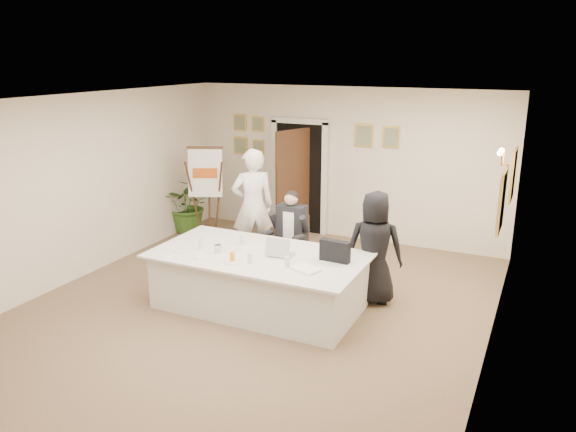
% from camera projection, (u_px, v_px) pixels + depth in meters
% --- Properties ---
extents(floor, '(7.00, 7.00, 0.00)m').
position_uv_depth(floor, '(255.00, 308.00, 7.69)').
color(floor, brown).
rests_on(floor, ground).
extents(ceiling, '(6.00, 7.00, 0.02)m').
position_uv_depth(ceiling, '(252.00, 100.00, 6.91)').
color(ceiling, white).
rests_on(ceiling, wall_back).
extents(wall_back, '(6.00, 0.10, 2.80)m').
position_uv_depth(wall_back, '(345.00, 164.00, 10.34)').
color(wall_back, beige).
rests_on(wall_back, floor).
extents(wall_front, '(6.00, 0.10, 2.80)m').
position_uv_depth(wall_front, '(33.00, 320.00, 4.26)').
color(wall_front, beige).
rests_on(wall_front, floor).
extents(wall_left, '(0.10, 7.00, 2.80)m').
position_uv_depth(wall_left, '(81.00, 187.00, 8.53)').
color(wall_left, beige).
rests_on(wall_left, floor).
extents(wall_right, '(0.10, 7.00, 2.80)m').
position_uv_depth(wall_right, '(497.00, 241.00, 6.07)').
color(wall_right, beige).
rests_on(wall_right, floor).
extents(doorway, '(1.14, 0.86, 2.20)m').
position_uv_depth(doorway, '(297.00, 180.00, 10.65)').
color(doorway, black).
rests_on(doorway, floor).
extents(pictures_back_wall, '(3.40, 0.06, 0.80)m').
position_uv_depth(pictures_back_wall, '(305.00, 137.00, 10.52)').
color(pictures_back_wall, gold).
rests_on(pictures_back_wall, wall_back).
extents(pictures_right_wall, '(0.06, 2.20, 0.80)m').
position_uv_depth(pictures_right_wall, '(507.00, 187.00, 7.03)').
color(pictures_right_wall, gold).
rests_on(pictures_right_wall, wall_right).
extents(wall_sconce, '(0.20, 0.30, 0.24)m').
position_uv_depth(wall_sconce, '(504.00, 159.00, 6.96)').
color(wall_sconce, '#BF7A3D').
rests_on(wall_sconce, wall_right).
extents(conference_table, '(2.86, 1.52, 0.78)m').
position_uv_depth(conference_table, '(259.00, 280.00, 7.61)').
color(conference_table, silver).
rests_on(conference_table, floor).
extents(seated_man, '(0.68, 0.71, 1.39)m').
position_uv_depth(seated_man, '(290.00, 234.00, 8.60)').
color(seated_man, black).
rests_on(seated_man, floor).
extents(flip_chart, '(0.63, 0.50, 1.74)m').
position_uv_depth(flip_chart, '(207.00, 199.00, 10.20)').
color(flip_chart, '#3D1F13').
rests_on(flip_chart, floor).
extents(standing_man, '(0.83, 0.79, 1.91)m').
position_uv_depth(standing_man, '(253.00, 206.00, 9.18)').
color(standing_man, white).
rests_on(standing_man, floor).
extents(standing_woman, '(0.86, 0.66, 1.59)m').
position_uv_depth(standing_woman, '(374.00, 248.00, 7.68)').
color(standing_woman, black).
rests_on(standing_woman, floor).
extents(potted_palm, '(1.22, 1.15, 1.09)m').
position_uv_depth(potted_palm, '(190.00, 205.00, 10.86)').
color(potted_palm, '#325A1E').
rests_on(potted_palm, floor).
extents(laptop, '(0.36, 0.38, 0.28)m').
position_uv_depth(laptop, '(281.00, 245.00, 7.43)').
color(laptop, '#B7BABC').
rests_on(laptop, conference_table).
extents(laptop_bag, '(0.40, 0.13, 0.28)m').
position_uv_depth(laptop_bag, '(335.00, 251.00, 7.20)').
color(laptop_bag, black).
rests_on(laptop_bag, conference_table).
extents(paper_stack, '(0.39, 0.33, 0.03)m').
position_uv_depth(paper_stack, '(306.00, 269.00, 6.92)').
color(paper_stack, white).
rests_on(paper_stack, conference_table).
extents(plate_left, '(0.24, 0.24, 0.01)m').
position_uv_depth(plate_left, '(181.00, 249.00, 7.65)').
color(plate_left, white).
rests_on(plate_left, conference_table).
extents(plate_mid, '(0.26, 0.26, 0.01)m').
position_uv_depth(plate_mid, '(202.00, 257.00, 7.37)').
color(plate_mid, white).
rests_on(plate_mid, conference_table).
extents(plate_near, '(0.25, 0.25, 0.01)m').
position_uv_depth(plate_near, '(232.00, 262.00, 7.19)').
color(plate_near, white).
rests_on(plate_near, conference_table).
extents(glass_a, '(0.07, 0.07, 0.14)m').
position_uv_depth(glass_a, '(201.00, 243.00, 7.71)').
color(glass_a, silver).
rests_on(glass_a, conference_table).
extents(glass_b, '(0.07, 0.07, 0.14)m').
position_uv_depth(glass_b, '(250.00, 258.00, 7.15)').
color(glass_b, silver).
rests_on(glass_b, conference_table).
extents(glass_c, '(0.07, 0.07, 0.14)m').
position_uv_depth(glass_c, '(287.00, 262.00, 7.02)').
color(glass_c, silver).
rests_on(glass_c, conference_table).
extents(glass_d, '(0.07, 0.07, 0.14)m').
position_uv_depth(glass_d, '(242.00, 240.00, 7.86)').
color(glass_d, silver).
rests_on(glass_d, conference_table).
extents(oj_glass, '(0.08, 0.08, 0.13)m').
position_uv_depth(oj_glass, '(232.00, 257.00, 7.20)').
color(oj_glass, orange).
rests_on(oj_glass, conference_table).
extents(steel_jug, '(0.11, 0.11, 0.11)m').
position_uv_depth(steel_jug, '(218.00, 249.00, 7.54)').
color(steel_jug, silver).
rests_on(steel_jug, conference_table).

